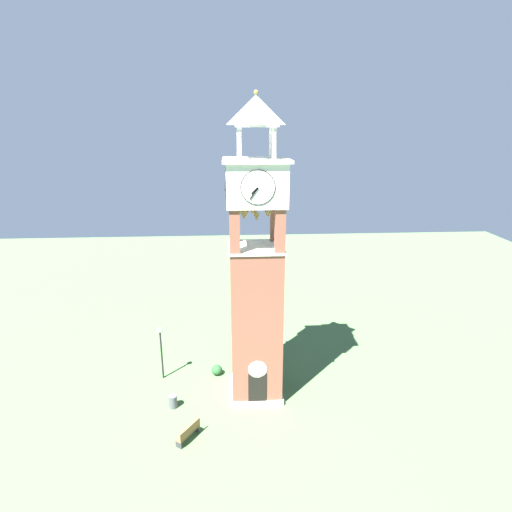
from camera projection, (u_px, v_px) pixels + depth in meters
ground at (256, 391)px, 26.26m from camera, size 80.00×80.00×0.00m
clock_tower at (256, 282)px, 24.03m from camera, size 3.59×3.59×18.00m
park_bench at (189, 432)px, 21.99m from camera, size 1.28×1.56×0.95m
lamp_post at (161, 343)px, 26.87m from camera, size 0.36×0.36×3.74m
trash_bin at (173, 401)px, 24.60m from camera, size 0.52×0.52×0.80m
shrub_near_entry at (217, 370)px, 27.91m from camera, size 0.72×0.72×0.69m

